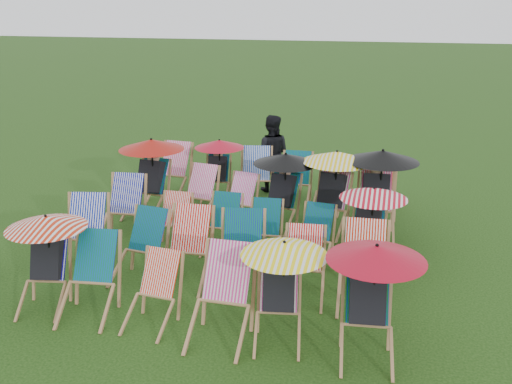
% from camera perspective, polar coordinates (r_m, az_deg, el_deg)
% --- Properties ---
extents(ground, '(100.00, 100.00, 0.00)m').
position_cam_1_polar(ground, '(8.93, -1.64, -6.11)').
color(ground, black).
rests_on(ground, ground).
extents(deckchair_0, '(1.00, 1.09, 1.19)m').
position_cam_1_polar(deckchair_0, '(7.69, -20.39, -6.43)').
color(deckchair_0, '#A4774C').
rests_on(deckchair_0, ground).
extents(deckchair_1, '(0.74, 0.96, 0.97)m').
position_cam_1_polar(deckchair_1, '(7.39, -16.41, -8.28)').
color(deckchair_1, '#A4774C').
rests_on(deckchair_1, ground).
extents(deckchair_2, '(0.62, 0.82, 0.84)m').
position_cam_1_polar(deckchair_2, '(7.02, -10.35, -9.86)').
color(deckchair_2, '#A4774C').
rests_on(deckchair_2, ground).
extents(deckchair_3, '(0.68, 0.96, 1.03)m').
position_cam_1_polar(deckchair_3, '(6.62, -3.51, -10.49)').
color(deckchair_3, '#A4774C').
rests_on(deckchair_3, ground).
extents(deckchair_4, '(0.99, 1.07, 1.18)m').
position_cam_1_polar(deckchair_4, '(6.53, 2.40, -9.82)').
color(deckchair_4, '#A4774C').
rests_on(deckchair_4, ground).
extents(deckchair_5, '(1.07, 1.15, 1.27)m').
position_cam_1_polar(deckchair_5, '(6.35, 11.31, -10.58)').
color(deckchair_5, '#A4774C').
rests_on(deckchair_5, ground).
extents(deckchair_6, '(0.84, 1.04, 1.01)m').
position_cam_1_polar(deckchair_6, '(8.65, -17.01, -4.14)').
color(deckchair_6, '#A4774C').
rests_on(deckchair_6, ground).
extents(deckchair_7, '(0.72, 0.93, 0.94)m').
position_cam_1_polar(deckchair_7, '(8.12, -11.60, -5.48)').
color(deckchair_7, '#A4774C').
rests_on(deckchair_7, ground).
extents(deckchair_8, '(0.71, 0.95, 0.99)m').
position_cam_1_polar(deckchair_8, '(7.93, -7.03, -5.62)').
color(deckchair_8, '#A4774C').
rests_on(deckchair_8, ground).
extents(deckchair_9, '(0.81, 1.02, 1.00)m').
position_cam_1_polar(deckchair_9, '(7.70, -1.49, -6.23)').
color(deckchair_9, '#A4774C').
rests_on(deckchair_9, ground).
extents(deckchair_10, '(0.66, 0.87, 0.89)m').
position_cam_1_polar(deckchair_10, '(7.51, 4.76, -7.43)').
color(deckchair_10, '#A4774C').
rests_on(deckchair_10, ground).
extents(deckchair_11, '(0.72, 0.96, 1.01)m').
position_cam_1_polar(deckchair_11, '(7.44, 10.75, -7.45)').
color(deckchair_11, '#A4774C').
rests_on(deckchair_11, ground).
extents(deckchair_12, '(0.74, 0.97, 0.99)m').
position_cam_1_polar(deckchair_12, '(9.55, -13.29, -1.72)').
color(deckchair_12, '#A4774C').
rests_on(deckchair_12, ground).
extents(deckchair_13, '(0.56, 0.77, 0.82)m').
position_cam_1_polar(deckchair_13, '(9.08, -8.41, -3.07)').
color(deckchair_13, '#A4774C').
rests_on(deckchair_13, ground).
extents(deckchair_14, '(0.57, 0.79, 0.84)m').
position_cam_1_polar(deckchair_14, '(8.89, -3.43, -3.29)').
color(deckchair_14, '#A4774C').
rests_on(deckchair_14, ground).
extents(deckchair_15, '(0.60, 0.80, 0.83)m').
position_cam_1_polar(deckchair_15, '(8.64, 0.77, -3.98)').
color(deckchair_15, '#A4774C').
rests_on(deckchair_15, ground).
extents(deckchair_16, '(0.63, 0.81, 0.82)m').
position_cam_1_polar(deckchair_16, '(8.52, 5.81, -4.44)').
color(deckchair_16, '#A4774C').
rests_on(deckchair_16, ground).
extents(deckchair_17, '(0.99, 1.04, 1.17)m').
position_cam_1_polar(deckchair_17, '(8.47, 11.14, -3.34)').
color(deckchair_17, '#A4774C').
rests_on(deckchair_17, ground).
extents(deckchair_18, '(1.17, 1.23, 1.39)m').
position_cam_1_polar(deckchair_18, '(10.45, -10.74, 1.58)').
color(deckchair_18, '#A4774C').
rests_on(deckchair_18, ground).
extents(deckchair_19, '(0.74, 0.93, 0.93)m').
position_cam_1_polar(deckchair_19, '(10.16, -6.02, -0.26)').
color(deckchair_19, '#A4774C').
rests_on(deckchair_19, ground).
extents(deckchair_20, '(0.69, 0.86, 0.84)m').
position_cam_1_polar(deckchair_20, '(9.92, -1.87, -0.91)').
color(deckchair_20, '#A4774C').
rests_on(deckchair_20, ground).
extents(deckchair_21, '(1.09, 1.17, 1.30)m').
position_cam_1_polar(deckchair_21, '(9.67, 2.48, 0.22)').
color(deckchair_21, '#A4774C').
rests_on(deckchair_21, ground).
extents(deckchair_22, '(1.15, 1.23, 1.36)m').
position_cam_1_polar(deckchair_22, '(9.62, 7.51, 0.20)').
color(deckchair_22, '#A4774C').
rests_on(deckchair_22, ground).
extents(deckchair_23, '(1.19, 1.27, 1.42)m').
position_cam_1_polar(deckchair_23, '(9.61, 12.07, 0.08)').
color(deckchair_23, '#A4774C').
rests_on(deckchair_23, ground).
extents(deckchair_24, '(0.75, 1.00, 1.03)m').
position_cam_1_polar(deckchair_24, '(11.43, -8.60, 2.04)').
color(deckchair_24, '#A4774C').
rests_on(deckchair_24, ground).
extents(deckchair_25, '(0.97, 1.04, 1.15)m').
position_cam_1_polar(deckchair_25, '(11.23, -3.91, 2.40)').
color(deckchair_25, '#A4774C').
rests_on(deckchair_25, ground).
extents(deckchair_26, '(0.84, 1.04, 1.01)m').
position_cam_1_polar(deckchair_26, '(11.00, -0.01, 1.55)').
color(deckchair_26, '#A4774C').
rests_on(deckchair_26, ground).
extents(deckchair_27, '(0.66, 0.91, 0.96)m').
position_cam_1_polar(deckchair_27, '(10.88, 3.90, 1.16)').
color(deckchair_27, '#A4774C').
rests_on(deckchair_27, ground).
extents(deckchair_28, '(0.60, 0.80, 0.83)m').
position_cam_1_polar(deckchair_28, '(10.67, 7.29, 0.33)').
color(deckchair_28, '#A4774C').
rests_on(deckchair_28, ground).
extents(deckchair_29, '(0.68, 0.94, 1.00)m').
position_cam_1_polar(deckchair_29, '(10.67, 12.25, 0.53)').
color(deckchair_29, '#A4774C').
rests_on(deckchair_29, ground).
extents(person_rear, '(0.81, 0.66, 1.57)m').
position_cam_1_polar(person_rear, '(11.60, 1.53, 3.89)').
color(person_rear, black).
rests_on(person_rear, ground).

